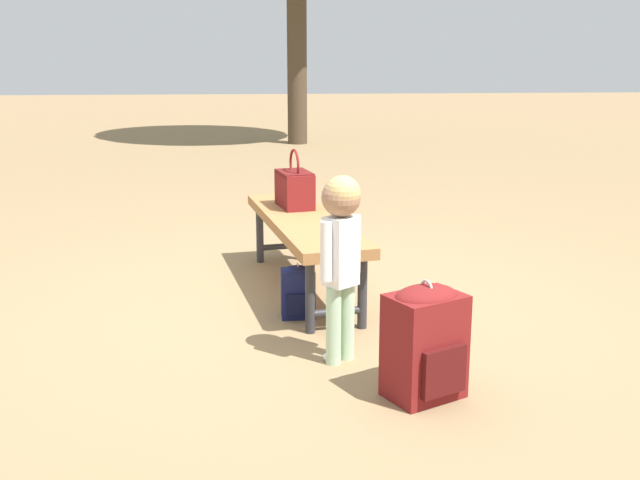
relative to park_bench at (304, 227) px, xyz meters
name	(u,v)px	position (x,y,z in m)	size (l,w,h in m)	color
ground_plane	(310,309)	(0.34, 0.01, -0.39)	(40.00, 40.00, 0.00)	#8C704C
park_bench	(304,227)	(0.00, 0.00, 0.00)	(1.65, 0.69, 0.45)	#9E6B3D
handbag	(295,187)	(-0.32, -0.04, 0.18)	(0.35, 0.25, 0.37)	maroon
child_standing	(341,240)	(1.09, 0.11, 0.19)	(0.18, 0.20, 0.88)	#B2D8B2
backpack_large	(425,339)	(1.50, 0.42, -0.14)	(0.35, 0.37, 0.51)	maroon
backpack_small	(298,290)	(0.47, -0.06, -0.24)	(0.16, 0.18, 0.30)	#191E4C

